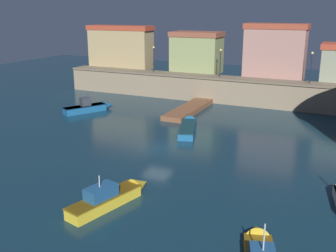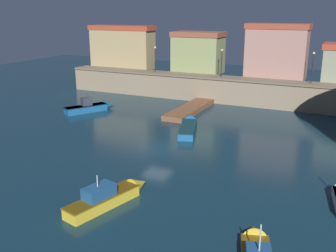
# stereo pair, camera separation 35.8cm
# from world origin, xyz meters

# --- Properties ---
(ground_plane) EXTENTS (118.47, 118.47, 0.00)m
(ground_plane) POSITION_xyz_m (0.00, 0.00, 0.00)
(ground_plane) COLOR #112D3D
(quay_wall) EXTENTS (49.18, 3.13, 3.48)m
(quay_wall) POSITION_xyz_m (0.00, 21.16, 1.75)
(quay_wall) COLOR gray
(quay_wall) RESTS_ON ground
(old_town_backdrop) EXTENTS (46.18, 4.64, 7.30)m
(old_town_backdrop) POSITION_xyz_m (0.10, 24.48, 6.35)
(old_town_backdrop) COLOR tan
(old_town_backdrop) RESTS_ON ground
(pier_dock) EXTENTS (2.57, 11.07, 0.70)m
(pier_dock) POSITION_xyz_m (-2.60, 14.21, 0.29)
(pier_dock) COLOR brown
(pier_dock) RESTS_ON ground
(quay_lamp_0) EXTENTS (0.32, 0.32, 3.71)m
(quay_lamp_0) POSITION_xyz_m (-11.05, 21.16, 5.92)
(quay_lamp_0) COLOR black
(quay_lamp_0) RESTS_ON quay_wall
(quay_lamp_1) EXTENTS (0.32, 0.32, 3.74)m
(quay_lamp_1) POSITION_xyz_m (-0.95, 21.16, 5.94)
(quay_lamp_1) COLOR black
(quay_lamp_1) RESTS_ON quay_wall
(quay_lamp_2) EXTENTS (0.32, 0.32, 3.87)m
(quay_lamp_2) POSITION_xyz_m (10.74, 21.16, 6.02)
(quay_lamp_2) COLOR black
(quay_lamp_2) RESTS_ON quay_wall
(moored_boat_1) EXTENTS (2.96, 6.95, 2.58)m
(moored_boat_1) POSITION_xyz_m (2.12, -10.89, 0.56)
(moored_boat_1) COLOR gold
(moored_boat_1) RESTS_ON ground
(moored_boat_2) EXTENTS (4.40, 6.51, 2.10)m
(moored_boat_2) POSITION_xyz_m (-13.82, 9.05, 0.54)
(moored_boat_2) COLOR #195689
(moored_boat_2) RESTS_ON ground
(moored_boat_4) EXTENTS (3.56, 7.20, 1.43)m
(moored_boat_4) POSITION_xyz_m (0.36, 6.72, 0.41)
(moored_boat_4) COLOR #195689
(moored_boat_4) RESTS_ON ground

